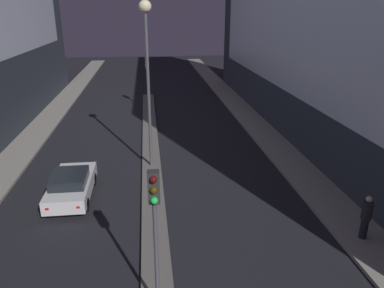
{
  "coord_description": "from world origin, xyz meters",
  "views": [
    {
      "loc": [
        -0.06,
        -5.26,
        8.52
      ],
      "look_at": [
        2.39,
        14.97,
        1.07
      ],
      "focal_mm": 35.0,
      "sensor_mm": 36.0,
      "label": 1
    }
  ],
  "objects_px": {
    "traffic_light_near": "(155,212)",
    "street_lamp": "(147,49)",
    "traffic_light_mid": "(147,71)",
    "car_left_lane": "(71,185)",
    "pedestrian_on_right_sidewalk": "(366,216)"
  },
  "relations": [
    {
      "from": "traffic_light_near",
      "to": "pedestrian_on_right_sidewalk",
      "type": "bearing_deg",
      "value": 18.56
    },
    {
      "from": "street_lamp",
      "to": "car_left_lane",
      "type": "height_order",
      "value": "street_lamp"
    },
    {
      "from": "pedestrian_on_right_sidewalk",
      "to": "traffic_light_mid",
      "type": "bearing_deg",
      "value": 110.94
    },
    {
      "from": "traffic_light_near",
      "to": "traffic_light_mid",
      "type": "relative_size",
      "value": 1.0
    },
    {
      "from": "traffic_light_near",
      "to": "street_lamp",
      "type": "relative_size",
      "value": 0.51
    },
    {
      "from": "traffic_light_near",
      "to": "car_left_lane",
      "type": "bearing_deg",
      "value": 116.67
    },
    {
      "from": "street_lamp",
      "to": "pedestrian_on_right_sidewalk",
      "type": "distance_m",
      "value": 12.6
    },
    {
      "from": "car_left_lane",
      "to": "pedestrian_on_right_sidewalk",
      "type": "xyz_separation_m",
      "value": [
        11.74,
        -4.83,
        0.36
      ]
    },
    {
      "from": "traffic_light_mid",
      "to": "traffic_light_near",
      "type": "bearing_deg",
      "value": -90.0
    },
    {
      "from": "street_lamp",
      "to": "traffic_light_mid",
      "type": "bearing_deg",
      "value": 90.0
    },
    {
      "from": "traffic_light_mid",
      "to": "street_lamp",
      "type": "xyz_separation_m",
      "value": [
        0.0,
        -12.75,
        3.16
      ]
    },
    {
      "from": "traffic_light_mid",
      "to": "street_lamp",
      "type": "relative_size",
      "value": 0.51
    },
    {
      "from": "traffic_light_near",
      "to": "pedestrian_on_right_sidewalk",
      "type": "relative_size",
      "value": 2.48
    },
    {
      "from": "traffic_light_near",
      "to": "car_left_lane",
      "type": "xyz_separation_m",
      "value": [
        -3.77,
        7.5,
        -2.67
      ]
    },
    {
      "from": "traffic_light_mid",
      "to": "car_left_lane",
      "type": "distance_m",
      "value": 16.65
    }
  ]
}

